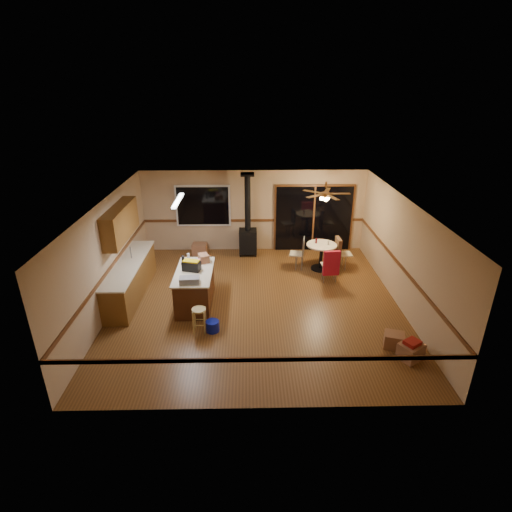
{
  "coord_description": "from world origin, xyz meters",
  "views": [
    {
      "loc": [
        -0.18,
        -8.65,
        5.08
      ],
      "look_at": [
        0.0,
        0.3,
        1.15
      ],
      "focal_mm": 28.0,
      "sensor_mm": 36.0,
      "label": 1
    }
  ],
  "objects_px": {
    "wood_stove": "(248,233)",
    "bar_stool": "(199,320)",
    "chair_near": "(331,263)",
    "box_corner_a": "(411,351)",
    "chair_right": "(339,249)",
    "dining_table": "(321,252)",
    "toolbox_black": "(191,266)",
    "chair_left": "(300,250)",
    "toolbox_grey": "(189,280)",
    "box_under_window": "(200,249)",
    "kitchen_island": "(195,287)",
    "box_corner_b": "(394,340)",
    "blue_bucket": "(213,326)"
  },
  "relations": [
    {
      "from": "toolbox_black",
      "to": "chair_near",
      "type": "relative_size",
      "value": 0.6
    },
    {
      "from": "wood_stove",
      "to": "box_corner_a",
      "type": "bearing_deg",
      "value": -58.59
    },
    {
      "from": "dining_table",
      "to": "chair_near",
      "type": "distance_m",
      "value": 0.89
    },
    {
      "from": "toolbox_grey",
      "to": "toolbox_black",
      "type": "bearing_deg",
      "value": 93.06
    },
    {
      "from": "bar_stool",
      "to": "blue_bucket",
      "type": "distance_m",
      "value": 0.32
    },
    {
      "from": "toolbox_black",
      "to": "chair_left",
      "type": "relative_size",
      "value": 0.82
    },
    {
      "from": "bar_stool",
      "to": "chair_near",
      "type": "relative_size",
      "value": 0.81
    },
    {
      "from": "bar_stool",
      "to": "box_corner_b",
      "type": "bearing_deg",
      "value": -9.04
    },
    {
      "from": "dining_table",
      "to": "blue_bucket",
      "type": "bearing_deg",
      "value": -132.91
    },
    {
      "from": "toolbox_grey",
      "to": "dining_table",
      "type": "distance_m",
      "value": 4.31
    },
    {
      "from": "chair_near",
      "to": "kitchen_island",
      "type": "bearing_deg",
      "value": -163.36
    },
    {
      "from": "blue_bucket",
      "to": "chair_right",
      "type": "relative_size",
      "value": 0.42
    },
    {
      "from": "bar_stool",
      "to": "box_under_window",
      "type": "xyz_separation_m",
      "value": [
        -0.47,
        4.3,
        -0.1
      ]
    },
    {
      "from": "kitchen_island",
      "to": "bar_stool",
      "type": "bearing_deg",
      "value": -79.1
    },
    {
      "from": "blue_bucket",
      "to": "box_corner_a",
      "type": "xyz_separation_m",
      "value": [
        4.02,
        -1.04,
        0.05
      ]
    },
    {
      "from": "toolbox_grey",
      "to": "chair_right",
      "type": "height_order",
      "value": "toolbox_grey"
    },
    {
      "from": "chair_left",
      "to": "toolbox_grey",
      "type": "bearing_deg",
      "value": -137.34
    },
    {
      "from": "wood_stove",
      "to": "chair_left",
      "type": "bearing_deg",
      "value": -34.0
    },
    {
      "from": "kitchen_island",
      "to": "chair_near",
      "type": "xyz_separation_m",
      "value": [
        3.54,
        1.06,
        0.14
      ]
    },
    {
      "from": "dining_table",
      "to": "chair_left",
      "type": "distance_m",
      "value": 0.6
    },
    {
      "from": "blue_bucket",
      "to": "box_under_window",
      "type": "height_order",
      "value": "box_under_window"
    },
    {
      "from": "box_under_window",
      "to": "chair_near",
      "type": "bearing_deg",
      "value": -28.37
    },
    {
      "from": "wood_stove",
      "to": "box_corner_a",
      "type": "relative_size",
      "value": 5.67
    },
    {
      "from": "bar_stool",
      "to": "chair_near",
      "type": "xyz_separation_m",
      "value": [
        3.31,
        2.25,
        0.31
      ]
    },
    {
      "from": "chair_left",
      "to": "box_corner_b",
      "type": "bearing_deg",
      "value": -68.91
    },
    {
      "from": "kitchen_island",
      "to": "box_corner_b",
      "type": "height_order",
      "value": "kitchen_island"
    },
    {
      "from": "blue_bucket",
      "to": "chair_near",
      "type": "bearing_deg",
      "value": 36.64
    },
    {
      "from": "wood_stove",
      "to": "blue_bucket",
      "type": "distance_m",
      "value": 4.36
    },
    {
      "from": "chair_near",
      "to": "chair_right",
      "type": "bearing_deg",
      "value": 66.52
    },
    {
      "from": "toolbox_grey",
      "to": "kitchen_island",
      "type": "bearing_deg",
      "value": 88.03
    },
    {
      "from": "bar_stool",
      "to": "box_corner_a",
      "type": "relative_size",
      "value": 1.28
    },
    {
      "from": "toolbox_grey",
      "to": "box_corner_a",
      "type": "height_order",
      "value": "toolbox_grey"
    },
    {
      "from": "dining_table",
      "to": "toolbox_black",
      "type": "bearing_deg",
      "value": -151.34
    },
    {
      "from": "toolbox_black",
      "to": "box_corner_a",
      "type": "distance_m",
      "value": 5.18
    },
    {
      "from": "toolbox_black",
      "to": "box_under_window",
      "type": "distance_m",
      "value": 3.18
    },
    {
      "from": "chair_left",
      "to": "blue_bucket",
      "type": "bearing_deg",
      "value": -125.82
    },
    {
      "from": "wood_stove",
      "to": "bar_stool",
      "type": "relative_size",
      "value": 4.45
    },
    {
      "from": "chair_near",
      "to": "box_corner_a",
      "type": "distance_m",
      "value": 3.46
    },
    {
      "from": "box_under_window",
      "to": "chair_left",
      "type": "bearing_deg",
      "value": -19.42
    },
    {
      "from": "box_under_window",
      "to": "box_corner_a",
      "type": "distance_m",
      "value": 7.15
    },
    {
      "from": "chair_left",
      "to": "box_corner_a",
      "type": "bearing_deg",
      "value": -68.25
    },
    {
      "from": "toolbox_black",
      "to": "bar_stool",
      "type": "relative_size",
      "value": 0.75
    },
    {
      "from": "bar_stool",
      "to": "box_under_window",
      "type": "bearing_deg",
      "value": 96.22
    },
    {
      "from": "toolbox_black",
      "to": "box_under_window",
      "type": "xyz_separation_m",
      "value": [
        -0.18,
        3.06,
        -0.83
      ]
    },
    {
      "from": "toolbox_grey",
      "to": "bar_stool",
      "type": "relative_size",
      "value": 0.79
    },
    {
      "from": "wood_stove",
      "to": "chair_right",
      "type": "distance_m",
      "value": 2.85
    },
    {
      "from": "bar_stool",
      "to": "box_corner_b",
      "type": "relative_size",
      "value": 1.45
    },
    {
      "from": "bar_stool",
      "to": "chair_near",
      "type": "bearing_deg",
      "value": 34.24
    },
    {
      "from": "bar_stool",
      "to": "dining_table",
      "type": "relative_size",
      "value": 0.65
    },
    {
      "from": "kitchen_island",
      "to": "box_corner_b",
      "type": "bearing_deg",
      "value": -23.14
    }
  ]
}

